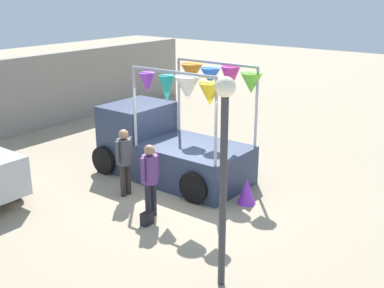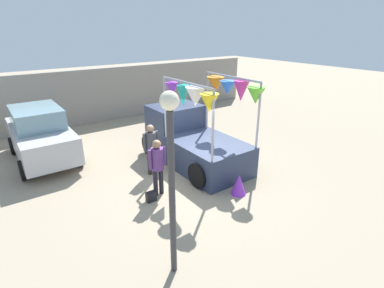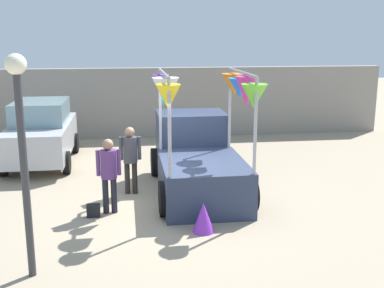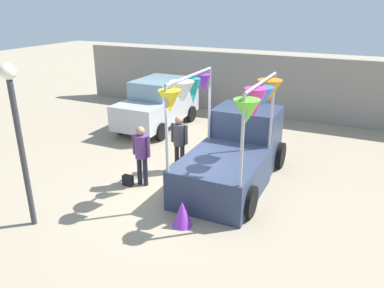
# 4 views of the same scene
# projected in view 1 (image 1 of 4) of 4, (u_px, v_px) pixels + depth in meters

# --- Properties ---
(ground_plane) EXTENTS (60.00, 60.00, 0.00)m
(ground_plane) POSITION_uv_depth(u_px,v_px,m) (178.00, 194.00, 11.76)
(ground_plane) COLOR gray
(vendor_truck) EXTENTS (2.50, 4.15, 3.02)m
(vendor_truck) POSITION_uv_depth(u_px,v_px,m) (166.00, 142.00, 12.71)
(vendor_truck) COLOR #2D3851
(vendor_truck) RESTS_ON ground
(person_customer) EXTENTS (0.53, 0.34, 1.65)m
(person_customer) POSITION_uv_depth(u_px,v_px,m) (150.00, 174.00, 10.31)
(person_customer) COLOR black
(person_customer) RESTS_ON ground
(person_vendor) EXTENTS (0.53, 0.34, 1.66)m
(person_vendor) POSITION_uv_depth(u_px,v_px,m) (124.00, 156.00, 11.39)
(person_vendor) COLOR #2D2823
(person_vendor) RESTS_ON ground
(handbag) EXTENTS (0.28, 0.16, 0.28)m
(handbag) POSITION_uv_depth(u_px,v_px,m) (147.00, 218.00, 10.19)
(handbag) COLOR black
(handbag) RESTS_ON ground
(street_lamp) EXTENTS (0.32, 0.32, 3.55)m
(street_lamp) POSITION_uv_depth(u_px,v_px,m) (224.00, 153.00, 7.46)
(street_lamp) COLOR #333338
(street_lamp) RESTS_ON ground
(folded_kite_bundle_violet) EXTENTS (0.61, 0.61, 0.60)m
(folded_kite_bundle_violet) POSITION_uv_depth(u_px,v_px,m) (247.00, 191.00, 11.16)
(folded_kite_bundle_violet) COLOR purple
(folded_kite_bundle_violet) RESTS_ON ground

